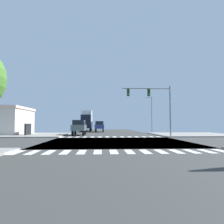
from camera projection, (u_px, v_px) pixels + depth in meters
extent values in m
cube|color=#3A3A38|center=(117.00, 142.00, 20.07)|extent=(14.00, 90.00, 0.05)
cube|color=#3A3A38|center=(117.00, 142.00, 20.07)|extent=(90.00, 12.00, 0.05)
cube|color=gray|center=(192.00, 134.00, 32.70)|extent=(12.00, 12.00, 0.14)
cube|color=gray|center=(27.00, 135.00, 31.39)|extent=(12.00, 12.00, 0.14)
cube|color=silver|center=(16.00, 152.00, 12.45)|extent=(0.50, 2.00, 0.01)
cube|color=silver|center=(33.00, 152.00, 12.50)|extent=(0.50, 2.00, 0.01)
cube|color=silver|center=(49.00, 152.00, 12.56)|extent=(0.50, 2.00, 0.01)
cube|color=silver|center=(65.00, 152.00, 12.61)|extent=(0.50, 2.00, 0.01)
cube|color=silver|center=(82.00, 152.00, 12.66)|extent=(0.50, 2.00, 0.01)
cube|color=silver|center=(98.00, 152.00, 12.71)|extent=(0.50, 2.00, 0.01)
cube|color=silver|center=(114.00, 152.00, 12.76)|extent=(0.50, 2.00, 0.01)
cube|color=silver|center=(129.00, 152.00, 12.81)|extent=(0.50, 2.00, 0.01)
cube|color=silver|center=(145.00, 152.00, 12.86)|extent=(0.50, 2.00, 0.01)
cube|color=silver|center=(161.00, 151.00, 12.91)|extent=(0.50, 2.00, 0.01)
cube|color=silver|center=(176.00, 151.00, 12.96)|extent=(0.50, 2.00, 0.01)
cube|color=silver|center=(192.00, 151.00, 13.01)|extent=(0.50, 2.00, 0.01)
cube|color=silver|center=(207.00, 151.00, 13.06)|extent=(0.50, 2.00, 0.01)
cube|color=silver|center=(222.00, 151.00, 13.11)|extent=(0.50, 2.00, 0.01)
cube|color=silver|center=(62.00, 137.00, 27.01)|extent=(0.50, 2.00, 0.01)
cube|color=silver|center=(70.00, 137.00, 27.06)|extent=(0.50, 2.00, 0.01)
cube|color=silver|center=(77.00, 137.00, 27.11)|extent=(0.50, 2.00, 0.01)
cube|color=silver|center=(85.00, 137.00, 27.16)|extent=(0.50, 2.00, 0.01)
cube|color=silver|center=(92.00, 137.00, 27.21)|extent=(0.50, 2.00, 0.01)
cube|color=silver|center=(100.00, 137.00, 27.26)|extent=(0.50, 2.00, 0.01)
cube|color=silver|center=(107.00, 137.00, 27.31)|extent=(0.50, 2.00, 0.01)
cube|color=silver|center=(115.00, 137.00, 27.36)|extent=(0.50, 2.00, 0.01)
cube|color=silver|center=(122.00, 137.00, 27.41)|extent=(0.50, 2.00, 0.01)
cube|color=silver|center=(129.00, 137.00, 27.46)|extent=(0.50, 2.00, 0.01)
cube|color=silver|center=(137.00, 137.00, 27.51)|extent=(0.50, 2.00, 0.01)
cube|color=silver|center=(144.00, 137.00, 27.56)|extent=(0.50, 2.00, 0.01)
cube|color=silver|center=(151.00, 137.00, 27.62)|extent=(0.50, 2.00, 0.01)
cube|color=silver|center=(159.00, 137.00, 27.67)|extent=(0.50, 2.00, 0.01)
cylinder|color=gray|center=(170.00, 111.00, 27.59)|extent=(0.20, 0.20, 6.97)
cylinder|color=gray|center=(146.00, 88.00, 27.61)|extent=(6.53, 0.14, 0.14)
cube|color=#1E5123|center=(149.00, 93.00, 27.59)|extent=(0.32, 0.40, 1.00)
sphere|color=black|center=(149.00, 90.00, 27.37)|extent=(0.22, 0.22, 0.22)
sphere|color=black|center=(149.00, 92.00, 27.35)|extent=(0.22, 0.22, 0.22)
sphere|color=green|center=(149.00, 95.00, 27.33)|extent=(0.22, 0.22, 0.22)
cube|color=#1E5123|center=(128.00, 92.00, 27.45)|extent=(0.32, 0.40, 1.00)
sphere|color=black|center=(128.00, 90.00, 27.23)|extent=(0.22, 0.22, 0.22)
sphere|color=black|center=(128.00, 92.00, 27.21)|extent=(0.22, 0.22, 0.22)
sphere|color=green|center=(128.00, 94.00, 27.19)|extent=(0.22, 0.22, 0.22)
cylinder|color=gray|center=(152.00, 115.00, 40.05)|extent=(0.16, 0.16, 7.10)
cylinder|color=gray|center=(148.00, 97.00, 40.21)|extent=(1.40, 0.10, 0.10)
ellipsoid|color=silver|center=(145.00, 98.00, 40.17)|extent=(0.60, 0.32, 0.20)
cube|color=black|center=(28.00, 130.00, 30.10)|extent=(0.24, 2.20, 1.80)
cylinder|color=black|center=(90.00, 130.00, 44.20)|extent=(0.26, 0.80, 0.80)
cylinder|color=black|center=(81.00, 130.00, 44.10)|extent=(0.26, 0.80, 0.80)
cylinder|color=black|center=(91.00, 130.00, 49.08)|extent=(0.26, 0.80, 0.80)
cylinder|color=black|center=(83.00, 130.00, 48.98)|extent=(0.26, 0.80, 0.80)
cube|color=black|center=(87.00, 125.00, 46.66)|extent=(2.40, 7.20, 1.49)
cube|color=white|center=(87.00, 116.00, 47.85)|extent=(2.30, 4.18, 2.56)
cube|color=black|center=(86.00, 118.00, 44.59)|extent=(2.11, 2.02, 1.49)
cylinder|color=black|center=(83.00, 133.00, 29.89)|extent=(0.26, 0.74, 0.74)
cylinder|color=black|center=(73.00, 133.00, 29.81)|extent=(0.26, 0.74, 0.74)
cylinder|color=black|center=(85.00, 132.00, 33.01)|extent=(0.26, 0.74, 0.74)
cylinder|color=black|center=(75.00, 132.00, 32.93)|extent=(0.26, 0.74, 0.74)
cube|color=#505C5F|center=(79.00, 128.00, 31.46)|extent=(1.96, 4.60, 0.88)
cube|color=black|center=(79.00, 122.00, 31.50)|extent=(1.69, 3.22, 0.72)
cylinder|color=black|center=(91.00, 129.00, 52.10)|extent=(0.26, 0.68, 0.68)
cylinder|color=black|center=(85.00, 129.00, 52.03)|extent=(0.26, 0.68, 0.68)
cylinder|color=black|center=(91.00, 129.00, 55.02)|extent=(0.26, 0.68, 0.68)
cylinder|color=black|center=(86.00, 129.00, 54.95)|extent=(0.26, 0.68, 0.68)
cube|color=navy|center=(88.00, 127.00, 53.56)|extent=(1.80, 4.30, 0.66)
cube|color=black|center=(88.00, 124.00, 53.60)|extent=(1.55, 2.24, 0.54)
cylinder|color=black|center=(103.00, 130.00, 42.73)|extent=(0.26, 0.74, 0.74)
cylinder|color=black|center=(96.00, 131.00, 42.65)|extent=(0.26, 0.74, 0.74)
cylinder|color=black|center=(103.00, 130.00, 45.85)|extent=(0.26, 0.74, 0.74)
cylinder|color=black|center=(96.00, 130.00, 45.77)|extent=(0.26, 0.74, 0.74)
cube|color=navy|center=(99.00, 127.00, 44.30)|extent=(1.96, 4.60, 0.88)
cube|color=black|center=(99.00, 123.00, 44.35)|extent=(1.69, 3.22, 0.72)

